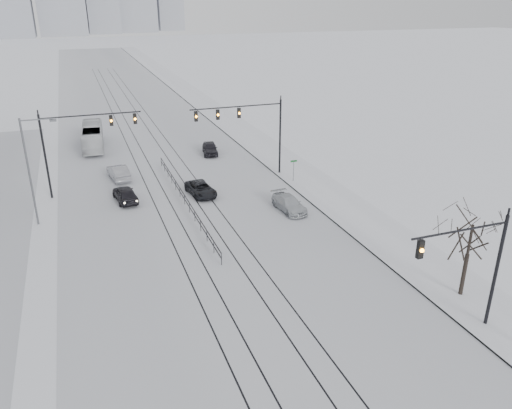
# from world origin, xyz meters

# --- Properties ---
(road) EXTENTS (22.00, 260.00, 0.02)m
(road) POSITION_xyz_m (0.00, 60.00, 0.01)
(road) COLOR silver
(road) RESTS_ON ground
(sidewalk_east) EXTENTS (5.00, 260.00, 0.16)m
(sidewalk_east) POSITION_xyz_m (13.50, 60.00, 0.08)
(sidewalk_east) COLOR white
(sidewalk_east) RESTS_ON ground
(curb) EXTENTS (0.10, 260.00, 0.12)m
(curb) POSITION_xyz_m (11.05, 60.00, 0.06)
(curb) COLOR gray
(curb) RESTS_ON ground
(tram_rails) EXTENTS (5.30, 180.00, 0.01)m
(tram_rails) POSITION_xyz_m (-0.00, 40.00, 0.02)
(tram_rails) COLOR black
(tram_rails) RESTS_ON ground
(traffic_mast_near) EXTENTS (6.10, 0.37, 7.00)m
(traffic_mast_near) POSITION_xyz_m (10.79, 6.00, 4.56)
(traffic_mast_near) COLOR black
(traffic_mast_near) RESTS_ON ground
(traffic_mast_ne) EXTENTS (9.60, 0.37, 8.00)m
(traffic_mast_ne) POSITION_xyz_m (8.15, 34.99, 5.76)
(traffic_mast_ne) COLOR black
(traffic_mast_ne) RESTS_ON ground
(traffic_mast_nw) EXTENTS (9.10, 0.37, 8.00)m
(traffic_mast_nw) POSITION_xyz_m (-8.52, 36.00, 5.57)
(traffic_mast_nw) COLOR black
(traffic_mast_nw) RESTS_ON ground
(street_light_west) EXTENTS (2.73, 0.25, 9.00)m
(street_light_west) POSITION_xyz_m (-12.20, 30.00, 5.21)
(street_light_west) COLOR #595B60
(street_light_west) RESTS_ON ground
(bare_tree) EXTENTS (4.40, 4.40, 6.10)m
(bare_tree) POSITION_xyz_m (13.20, 9.00, 4.49)
(bare_tree) COLOR black
(bare_tree) RESTS_ON ground
(median_fence) EXTENTS (0.06, 24.00, 1.00)m
(median_fence) POSITION_xyz_m (0.00, 30.00, 0.53)
(median_fence) COLOR black
(median_fence) RESTS_ON ground
(street_sign) EXTENTS (0.70, 0.06, 2.40)m
(street_sign) POSITION_xyz_m (11.80, 32.00, 1.61)
(street_sign) COLOR #595B60
(street_sign) RESTS_ON ground
(sedan_sb_inner) EXTENTS (2.25, 4.51, 1.48)m
(sedan_sb_inner) POSITION_xyz_m (-5.01, 32.63, 0.74)
(sedan_sb_inner) COLOR black
(sedan_sb_inner) RESTS_ON ground
(sedan_sb_outer) EXTENTS (2.20, 4.73, 1.50)m
(sedan_sb_outer) POSITION_xyz_m (-4.95, 39.17, 0.75)
(sedan_sb_outer) COLOR #98999F
(sedan_sb_outer) RESTS_ON ground
(sedan_nb_front) EXTENTS (2.56, 4.65, 1.23)m
(sedan_nb_front) POSITION_xyz_m (2.00, 31.79, 0.62)
(sedan_nb_front) COLOR black
(sedan_nb_front) RESTS_ON ground
(sedan_nb_right) EXTENTS (2.14, 4.61, 1.30)m
(sedan_nb_right) POSITION_xyz_m (8.44, 25.41, 0.65)
(sedan_nb_right) COLOR silver
(sedan_nb_right) RESTS_ON ground
(sedan_nb_far) EXTENTS (2.42, 4.46, 1.44)m
(sedan_nb_far) POSITION_xyz_m (6.39, 44.64, 0.72)
(sedan_nb_far) COLOR black
(sedan_nb_far) RESTS_ON ground
(box_truck) EXTENTS (3.04, 10.41, 2.86)m
(box_truck) POSITION_xyz_m (-6.71, 52.43, 1.43)
(box_truck) COLOR silver
(box_truck) RESTS_ON ground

